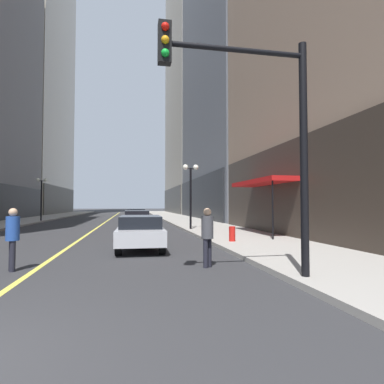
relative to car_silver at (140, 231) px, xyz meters
The scene contains 17 objects.
ground_plane 25.91m from the car_silver, 96.40° to the left, with size 200.00×200.00×0.00m, color #2D2D30.
sidewalk_left 28.05m from the car_silver, 113.40° to the left, with size 4.50×78.00×0.15m, color #9E9991.
sidewalk_right 26.29m from the car_silver, 78.23° to the left, with size 4.50×78.00×0.15m, color #9E9991.
lane_centre_stripe 25.91m from the car_silver, 96.40° to the left, with size 0.16×70.00×0.01m, color #E5D64C.
building_left_far 65.34m from the car_silver, 110.12° to the left, with size 10.58×26.00×75.12m.
building_right_mid 36.17m from the car_silver, 59.88° to the left, with size 14.26×24.00×44.34m.
building_right_far 64.43m from the car_silver, 74.79° to the left, with size 12.55×26.00×76.11m.
storefront_awning_right 8.16m from the car_silver, 29.72° to the left, with size 1.60×5.98×3.12m.
car_silver is the anchor object (origin of this frame).
car_maroon 10.82m from the car_silver, 89.88° to the left, with size 1.94×4.56×1.32m.
car_black 19.80m from the car_silver, 89.75° to the left, with size 2.02×4.59×1.32m.
pedestrian_in_blue_hoodie 4.98m from the car_silver, 133.91° to the right, with size 0.45×0.45×1.67m.
pedestrian_with_orange_bag 4.41m from the car_silver, 66.58° to the right, with size 0.48×0.48×1.66m.
traffic_light_near_right 7.31m from the car_silver, 68.29° to the right, with size 3.43×0.35×5.65m.
street_lamp_left_far 23.67m from the car_silver, 113.25° to the left, with size 1.06×0.36×4.43m.
street_lamp_right_mid 9.10m from the car_silver, 66.30° to the left, with size 1.06×0.36×4.43m.
fire_hydrant_right 4.08m from the car_silver, ahead, with size 0.28×0.28×0.80m, color red.
Camera 1 is at (2.53, -3.55, 1.77)m, focal length 29.85 mm.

